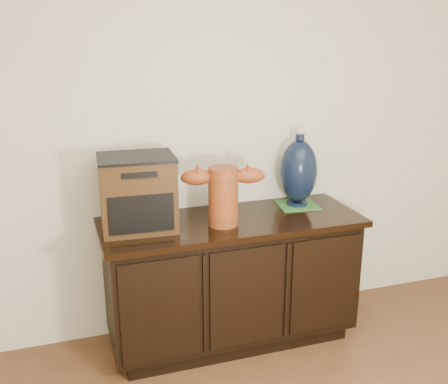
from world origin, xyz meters
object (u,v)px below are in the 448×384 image
object	(u,v)px
sideboard	(231,279)
lamp_base	(298,172)
spray_can	(229,198)
terracotta_vessel	(223,193)
tv_radio	(138,193)

from	to	relation	value
sideboard	lamp_base	size ratio (longest dim) A/B	3.41
spray_can	terracotta_vessel	bearing A→B (deg)	-117.13
terracotta_vessel	sideboard	bearing A→B (deg)	53.53
terracotta_vessel	tv_radio	distance (m)	0.45
sideboard	lamp_base	world-z (taller)	lamp_base
terracotta_vessel	lamp_base	xyz separation A→B (m)	(0.52, 0.17, 0.03)
sideboard	tv_radio	world-z (taller)	tv_radio
terracotta_vessel	tv_radio	world-z (taller)	tv_radio
terracotta_vessel	spray_can	world-z (taller)	terracotta_vessel
sideboard	spray_can	xyz separation A→B (m)	(0.03, 0.14, 0.45)
lamp_base	spray_can	world-z (taller)	lamp_base
sideboard	tv_radio	xyz separation A→B (m)	(-0.51, 0.03, 0.56)
sideboard	tv_radio	size ratio (longest dim) A/B	3.58
sideboard	tv_radio	distance (m)	0.76
tv_radio	spray_can	world-z (taller)	tv_radio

